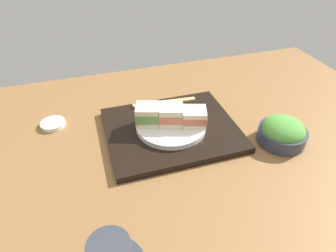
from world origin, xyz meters
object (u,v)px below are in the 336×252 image
sandwich_middle (171,115)px  salad_bowl (283,132)px  small_sauce_dish (53,124)px  sandwich_far (148,115)px  sandwich_near (194,117)px  sandwich_plate (171,125)px  chopsticks_pair (164,102)px

sandwich_middle → salad_bowl: sandwich_middle is taller
sandwich_middle → small_sauce_dish: size_ratio=1.16×
sandwich_far → salad_bowl: (-34.11, 14.80, -3.11)cm
sandwich_near → small_sauce_dish: sandwich_near is taller
small_sauce_dish → sandwich_plate: bearing=157.3°
sandwich_near → small_sauce_dish: 42.08cm
sandwich_far → small_sauce_dish: bearing=-23.4°
sandwich_middle → sandwich_far: same height
sandwich_far → chopsticks_pair: sandwich_far is taller
sandwich_plate → sandwich_middle: 3.56cm
sandwich_near → sandwich_plate: bearing=-19.5°
salad_bowl → sandwich_plate: bearing=-24.3°
sandwich_near → sandwich_far: sandwich_far is taller
sandwich_middle → salad_bowl: 30.87cm
sandwich_near → sandwich_far: (12.24, -4.33, 0.43)cm
sandwich_near → sandwich_middle: bearing=-19.5°
sandwich_near → sandwich_middle: sandwich_middle is taller
sandwich_plate → sandwich_far: 7.41cm
sandwich_plate → small_sauce_dish: sandwich_plate is taller
sandwich_near → salad_bowl: sandwich_near is taller
sandwich_near → sandwich_middle: (6.12, -2.16, 0.42)cm
sandwich_near → chopsticks_pair: bearing=-74.0°
sandwich_middle → chopsticks_pair: 13.46cm
small_sauce_dish → chopsticks_pair: bearing=178.5°
sandwich_near → small_sauce_dish: size_ratio=1.14×
sandwich_middle → small_sauce_dish: sandwich_middle is taller
sandwich_plate → salad_bowl: bearing=155.7°
sandwich_far → sandwich_middle: bearing=160.5°
sandwich_plate → salad_bowl: size_ratio=1.52×
sandwich_near → small_sauce_dish: bearing=-22.2°
sandwich_middle → sandwich_near: bearing=160.5°
sandwich_near → sandwich_far: 12.99cm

